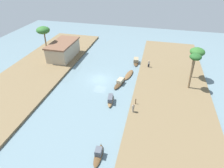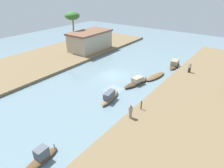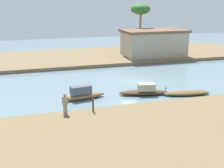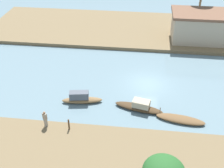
{
  "view_description": "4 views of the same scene",
  "coord_description": "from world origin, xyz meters",
  "px_view_note": "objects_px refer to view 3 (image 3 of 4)",
  "views": [
    {
      "loc": [
        -31.23,
        -10.36,
        20.69
      ],
      "look_at": [
        -2.28,
        -3.26,
        0.85
      ],
      "focal_mm": 29.83,
      "sensor_mm": 36.0,
      "label": 1
    },
    {
      "loc": [
        -23.87,
        -16.91,
        12.96
      ],
      "look_at": [
        -3.53,
        -2.19,
        0.53
      ],
      "focal_mm": 32.38,
      "sensor_mm": 36.0,
      "label": 2
    },
    {
      "loc": [
        -11.53,
        -29.39,
        8.82
      ],
      "look_at": [
        -3.52,
        -3.22,
        0.95
      ],
      "focal_mm": 48.41,
      "sensor_mm": 36.0,
      "label": 3
    },
    {
      "loc": [
        -0.71,
        -26.41,
        17.6
      ],
      "look_at": [
        -3.64,
        -2.16,
        1.19
      ],
      "focal_mm": 46.4,
      "sensor_mm": 36.0,
      "label": 4
    }
  ],
  "objects_px": {
    "sampan_downstream_large": "(187,93)",
    "riverside_building": "(154,43)",
    "sampan_with_tall_canopy": "(83,94)",
    "mooring_post": "(93,105)",
    "person_on_near_bank": "(65,105)",
    "sampan_foreground": "(145,91)",
    "palm_tree_right_tall": "(141,10)"
  },
  "relations": [
    {
      "from": "person_on_near_bank",
      "to": "riverside_building",
      "type": "height_order",
      "value": "riverside_building"
    },
    {
      "from": "sampan_downstream_large",
      "to": "mooring_post",
      "type": "relative_size",
      "value": 4.38
    },
    {
      "from": "palm_tree_right_tall",
      "to": "sampan_foreground",
      "type": "bearing_deg",
      "value": -110.78
    },
    {
      "from": "sampan_foreground",
      "to": "palm_tree_right_tall",
      "type": "distance_m",
      "value": 22.55
    },
    {
      "from": "sampan_with_tall_canopy",
      "to": "palm_tree_right_tall",
      "type": "relative_size",
      "value": 0.55
    },
    {
      "from": "person_on_near_bank",
      "to": "palm_tree_right_tall",
      "type": "xyz_separation_m",
      "value": [
        15.64,
        23.96,
        5.78
      ]
    },
    {
      "from": "person_on_near_bank",
      "to": "sampan_downstream_large",
      "type": "bearing_deg",
      "value": 42.83
    },
    {
      "from": "sampan_foreground",
      "to": "sampan_with_tall_canopy",
      "type": "bearing_deg",
      "value": -172.05
    },
    {
      "from": "person_on_near_bank",
      "to": "palm_tree_right_tall",
      "type": "distance_m",
      "value": 29.19
    },
    {
      "from": "palm_tree_right_tall",
      "to": "riverside_building",
      "type": "bearing_deg",
      "value": -82.91
    },
    {
      "from": "sampan_foreground",
      "to": "mooring_post",
      "type": "bearing_deg",
      "value": -133.67
    },
    {
      "from": "sampan_with_tall_canopy",
      "to": "person_on_near_bank",
      "type": "distance_m",
      "value": 4.85
    },
    {
      "from": "mooring_post",
      "to": "sampan_downstream_large",
      "type": "bearing_deg",
      "value": 15.67
    },
    {
      "from": "sampan_foreground",
      "to": "sampan_downstream_large",
      "type": "bearing_deg",
      "value": -4.71
    },
    {
      "from": "sampan_with_tall_canopy",
      "to": "mooring_post",
      "type": "height_order",
      "value": "mooring_post"
    },
    {
      "from": "sampan_downstream_large",
      "to": "palm_tree_right_tall",
      "type": "height_order",
      "value": "palm_tree_right_tall"
    },
    {
      "from": "sampan_with_tall_canopy",
      "to": "palm_tree_right_tall",
      "type": "bearing_deg",
      "value": 46.7
    },
    {
      "from": "sampan_with_tall_canopy",
      "to": "riverside_building",
      "type": "xyz_separation_m",
      "value": [
        13.96,
        15.48,
        1.9
      ]
    },
    {
      "from": "sampan_foreground",
      "to": "riverside_building",
      "type": "bearing_deg",
      "value": 75.61
    },
    {
      "from": "sampan_with_tall_canopy",
      "to": "sampan_downstream_large",
      "type": "relative_size",
      "value": 0.89
    },
    {
      "from": "sampan_with_tall_canopy",
      "to": "palm_tree_right_tall",
      "type": "height_order",
      "value": "palm_tree_right_tall"
    },
    {
      "from": "sampan_downstream_large",
      "to": "palm_tree_right_tall",
      "type": "xyz_separation_m",
      "value": [
        3.85,
        21.37,
        6.74
      ]
    },
    {
      "from": "sampan_foreground",
      "to": "mooring_post",
      "type": "height_order",
      "value": "mooring_post"
    },
    {
      "from": "sampan_downstream_large",
      "to": "riverside_building",
      "type": "distance_m",
      "value": 17.84
    },
    {
      "from": "sampan_with_tall_canopy",
      "to": "mooring_post",
      "type": "xyz_separation_m",
      "value": [
        -0.1,
        -4.4,
        0.49
      ]
    },
    {
      "from": "sampan_foreground",
      "to": "palm_tree_right_tall",
      "type": "bearing_deg",
      "value": 81.95
    },
    {
      "from": "sampan_foreground",
      "to": "sampan_with_tall_canopy",
      "type": "distance_m",
      "value": 5.81
    },
    {
      "from": "palm_tree_right_tall",
      "to": "riverside_building",
      "type": "height_order",
      "value": "palm_tree_right_tall"
    },
    {
      "from": "sampan_with_tall_canopy",
      "to": "person_on_near_bank",
      "type": "relative_size",
      "value": 2.55
    },
    {
      "from": "sampan_downstream_large",
      "to": "person_on_near_bank",
      "type": "xyz_separation_m",
      "value": [
        -11.79,
        -2.59,
        0.96
      ]
    },
    {
      "from": "riverside_building",
      "to": "person_on_near_bank",
      "type": "bearing_deg",
      "value": -129.06
    },
    {
      "from": "sampan_foreground",
      "to": "person_on_near_bank",
      "type": "height_order",
      "value": "person_on_near_bank"
    }
  ]
}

